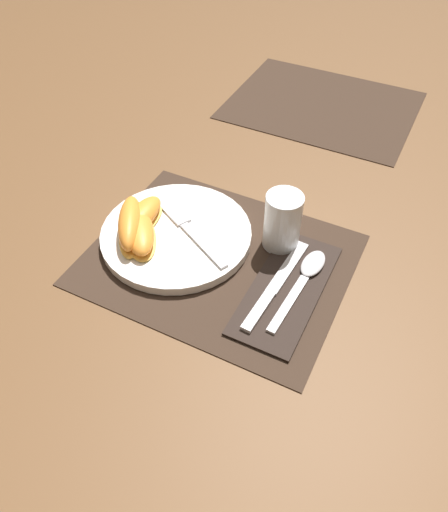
{
  "coord_description": "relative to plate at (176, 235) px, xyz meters",
  "views": [
    {
      "loc": [
        0.26,
        -0.5,
        0.61
      ],
      "look_at": [
        0.01,
        -0.01,
        0.02
      ],
      "focal_mm": 35.0,
      "sensor_mm": 36.0,
      "label": 1
    }
  ],
  "objects": [
    {
      "name": "ground_plane",
      "position": [
        0.09,
        -0.01,
        -0.01
      ],
      "size": [
        3.0,
        3.0,
        0.0
      ],
      "primitive_type": "plane",
      "color": "brown"
    },
    {
      "name": "placemat",
      "position": [
        0.09,
        -0.01,
        -0.01
      ],
      "size": [
        0.42,
        0.34,
        0.0
      ],
      "color": "#38281E",
      "rests_on": "ground_plane"
    },
    {
      "name": "placemat_far",
      "position": [
        0.08,
        0.54,
        -0.01
      ],
      "size": [
        0.42,
        0.34,
        0.0
      ],
      "color": "#38281E",
      "rests_on": "ground_plane"
    },
    {
      "name": "plate",
      "position": [
        0.0,
        0.0,
        0.0
      ],
      "size": [
        0.26,
        0.26,
        0.02
      ],
      "color": "white",
      "rests_on": "placemat"
    },
    {
      "name": "juice_glass",
      "position": [
        0.16,
        0.07,
        0.04
      ],
      "size": [
        0.06,
        0.06,
        0.1
      ],
      "color": "silver",
      "rests_on": "placemat"
    },
    {
      "name": "napkin",
      "position": [
        0.21,
        -0.02,
        -0.01
      ],
      "size": [
        0.1,
        0.24,
        0.0
      ],
      "color": "#2D231E",
      "rests_on": "placemat"
    },
    {
      "name": "knife",
      "position": [
        0.2,
        -0.03,
        -0.0
      ],
      "size": [
        0.03,
        0.21,
        0.01
      ],
      "color": "silver",
      "rests_on": "napkin"
    },
    {
      "name": "spoon",
      "position": [
        0.23,
        0.02,
        -0.0
      ],
      "size": [
        0.04,
        0.19,
        0.01
      ],
      "color": "silver",
      "rests_on": "napkin"
    },
    {
      "name": "fork",
      "position": [
        0.01,
        0.02,
        0.01
      ],
      "size": [
        0.18,
        0.11,
        0.0
      ],
      "color": "silver",
      "rests_on": "plate"
    },
    {
      "name": "citrus_wedge_0",
      "position": [
        -0.06,
        -0.01,
        0.02
      ],
      "size": [
        0.05,
        0.12,
        0.03
      ],
      "color": "#F7C656",
      "rests_on": "plate"
    },
    {
      "name": "citrus_wedge_1",
      "position": [
        -0.07,
        -0.04,
        0.03
      ],
      "size": [
        0.1,
        0.14,
        0.04
      ],
      "color": "#F7C656",
      "rests_on": "plate"
    },
    {
      "name": "citrus_wedge_2",
      "position": [
        -0.05,
        -0.04,
        0.02
      ],
      "size": [
        0.12,
        0.13,
        0.03
      ],
      "color": "#F7C656",
      "rests_on": "plate"
    }
  ]
}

